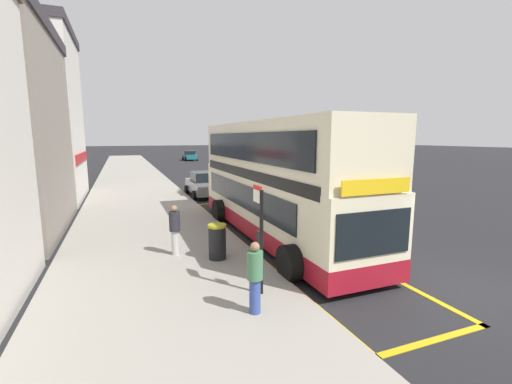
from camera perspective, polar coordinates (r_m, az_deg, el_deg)
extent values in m
plane|color=black|center=(38.57, -9.62, 3.26)|extent=(260.00, 260.00, 0.00)
cube|color=gray|center=(37.75, -20.08, 2.81)|extent=(6.00, 76.00, 0.14)
cube|color=beige|center=(13.31, 3.03, -1.69)|extent=(2.42, 11.29, 2.30)
cube|color=beige|center=(13.08, 3.11, 7.38)|extent=(2.40, 11.07, 1.90)
cube|color=maroon|center=(13.50, 3.00, -5.24)|extent=(2.44, 11.31, 0.60)
cube|color=black|center=(13.14, 3.07, 3.33)|extent=(2.45, 10.39, 0.36)
cube|color=black|center=(13.17, -2.56, -0.47)|extent=(0.04, 9.03, 0.90)
cube|color=black|center=(12.62, -2.02, 7.55)|extent=(0.04, 9.94, 1.00)
cube|color=black|center=(8.57, 19.08, -6.56)|extent=(2.13, 0.04, 1.10)
cube|color=yellow|center=(8.34, 19.48, 0.87)|extent=(1.94, 0.04, 0.36)
cylinder|color=black|center=(9.46, 6.10, -11.61)|extent=(0.56, 1.00, 1.00)
cylinder|color=black|center=(10.86, 18.53, -9.30)|extent=(0.56, 1.00, 1.00)
cylinder|color=black|center=(15.91, -5.95, -3.07)|extent=(0.56, 1.00, 1.00)
cylinder|color=black|center=(16.78, 2.65, -2.39)|extent=(0.56, 1.00, 1.00)
cube|color=gold|center=(13.03, -2.80, -8.02)|extent=(0.16, 15.08, 0.01)
cube|color=gold|center=(14.13, 8.04, -6.73)|extent=(0.16, 15.08, 0.01)
cube|color=gold|center=(7.90, 27.50, -21.04)|extent=(2.95, 0.16, 0.01)
cube|color=gold|center=(20.36, -5.84, -1.80)|extent=(2.95, 0.16, 0.01)
cylinder|color=black|center=(8.10, 0.91, -8.47)|extent=(0.09, 0.09, 2.51)
cube|color=silver|center=(8.08, 0.24, -0.68)|extent=(0.05, 0.42, 0.30)
cube|color=red|center=(8.04, 0.24, 0.72)|extent=(0.05, 0.42, 0.10)
cube|color=black|center=(8.17, 0.64, -7.96)|extent=(0.06, 0.28, 0.40)
cube|color=#B2191E|center=(24.08, -27.01, 5.16)|extent=(0.08, 6.13, 0.56)
cube|color=#196066|center=(58.61, -10.98, 5.82)|extent=(1.76, 4.20, 0.72)
cube|color=black|center=(58.48, -10.98, 6.46)|extent=(1.52, 1.90, 0.60)
cylinder|color=black|center=(59.75, -12.08, 5.50)|extent=(0.22, 0.60, 0.60)
cylinder|color=black|center=(60.09, -10.32, 5.57)|extent=(0.22, 0.60, 0.60)
cylinder|color=black|center=(57.19, -11.65, 5.36)|extent=(0.22, 0.60, 0.60)
cylinder|color=black|center=(57.54, -9.81, 5.44)|extent=(0.22, 0.60, 0.60)
cube|color=slate|center=(22.69, -8.59, 0.94)|extent=(1.76, 4.20, 0.72)
cube|color=black|center=(22.51, -8.57, 2.57)|extent=(1.52, 1.90, 0.60)
cylinder|color=black|center=(23.82, -11.46, 0.37)|extent=(0.22, 0.60, 0.60)
cylinder|color=black|center=(24.21, -7.11, 0.62)|extent=(0.22, 0.60, 0.60)
cylinder|color=black|center=(21.29, -10.22, -0.62)|extent=(0.22, 0.60, 0.60)
cylinder|color=black|center=(21.73, -5.39, -0.32)|extent=(0.22, 0.60, 0.60)
cylinder|color=#33478C|center=(7.57, -0.18, -16.91)|extent=(0.24, 0.24, 0.76)
cylinder|color=#3F724C|center=(7.30, -0.18, -12.11)|extent=(0.34, 0.34, 0.60)
sphere|color=#8C664C|center=(7.16, -0.18, -9.11)|extent=(0.20, 0.20, 0.20)
cylinder|color=#B7B2AD|center=(11.28, -13.27, -8.22)|extent=(0.24, 0.24, 0.78)
cylinder|color=#26262D|center=(11.09, -13.40, -4.78)|extent=(0.34, 0.34, 0.62)
sphere|color=#8C664C|center=(11.00, -13.48, -2.69)|extent=(0.21, 0.21, 0.21)
cylinder|color=black|center=(10.66, -6.46, -8.41)|extent=(0.54, 0.54, 1.00)
cylinder|color=#A5991E|center=(10.51, -6.52, -5.60)|extent=(0.56, 0.56, 0.08)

